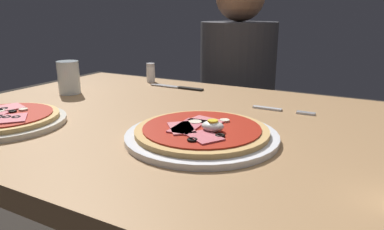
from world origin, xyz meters
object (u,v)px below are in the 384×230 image
(fork, at_px, (278,110))
(salt_shaker, at_px, (151,73))
(water_glass_far, at_px, (69,80))
(pizza_foreground, at_px, (202,133))
(knife, at_px, (180,87))
(pizza_across_left, at_px, (5,120))
(diner_person, at_px, (236,119))
(dining_table, at_px, (176,165))

(fork, bearing_deg, salt_shaker, 162.15)
(salt_shaker, bearing_deg, water_glass_far, -112.14)
(pizza_foreground, relative_size, knife, 1.55)
(fork, xyz_separation_m, salt_shaker, (-0.51, 0.16, 0.03))
(pizza_foreground, bearing_deg, pizza_across_left, -163.40)
(pizza_across_left, relative_size, knife, 1.34)
(water_glass_far, relative_size, diner_person, 0.08)
(diner_person, bearing_deg, dining_table, 99.89)
(pizza_across_left, bearing_deg, diner_person, 79.51)
(pizza_foreground, distance_m, knife, 0.49)
(pizza_across_left, bearing_deg, water_glass_far, 111.09)
(knife, height_order, salt_shaker, salt_shaker)
(fork, height_order, knife, knife)
(pizza_foreground, xyz_separation_m, fork, (0.08, 0.28, -0.01))
(knife, bearing_deg, fork, -18.03)
(knife, xyz_separation_m, salt_shaker, (-0.15, 0.05, 0.03))
(pizza_across_left, height_order, knife, pizza_across_left)
(pizza_foreground, bearing_deg, fork, 74.89)
(dining_table, height_order, fork, fork)
(pizza_foreground, distance_m, water_glass_far, 0.57)
(pizza_foreground, xyz_separation_m, water_glass_far, (-0.54, 0.17, 0.03))
(water_glass_far, xyz_separation_m, knife, (0.26, 0.23, -0.04))
(dining_table, height_order, diner_person, diner_person)
(pizza_foreground, distance_m, fork, 0.29)
(diner_person, bearing_deg, salt_shaker, 64.93)
(dining_table, distance_m, pizza_across_left, 0.40)
(water_glass_far, distance_m, salt_shaker, 0.30)
(pizza_foreground, bearing_deg, knife, 125.38)
(pizza_foreground, height_order, salt_shaker, salt_shaker)
(fork, bearing_deg, water_glass_far, -169.84)
(pizza_across_left, bearing_deg, dining_table, 36.79)
(salt_shaker, relative_size, diner_person, 0.06)
(dining_table, xyz_separation_m, fork, (0.20, 0.18, 0.13))
(dining_table, distance_m, water_glass_far, 0.46)
(pizza_foreground, relative_size, diner_person, 0.26)
(dining_table, bearing_deg, salt_shaker, 131.85)
(dining_table, distance_m, salt_shaker, 0.49)
(dining_table, relative_size, pizza_across_left, 4.65)
(pizza_foreground, relative_size, water_glass_far, 3.05)
(knife, bearing_deg, dining_table, -61.74)
(pizza_across_left, xyz_separation_m, water_glass_far, (-0.11, 0.30, 0.03))
(fork, distance_m, diner_person, 0.68)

